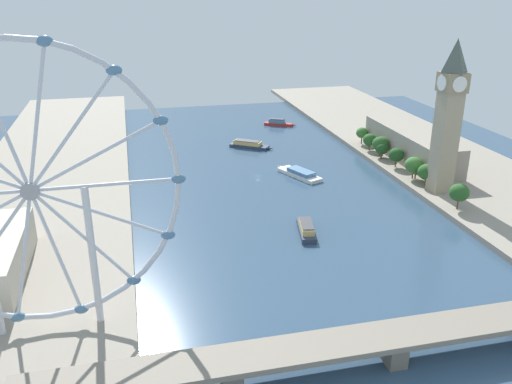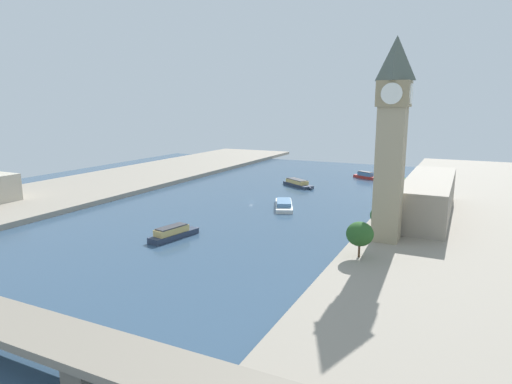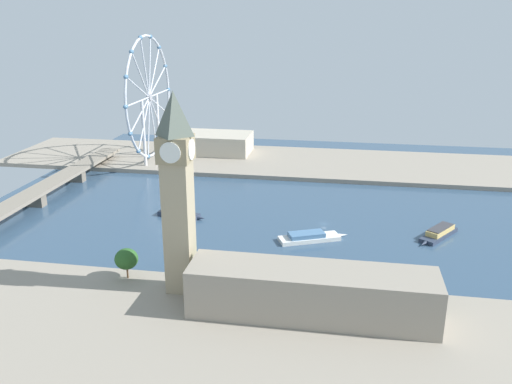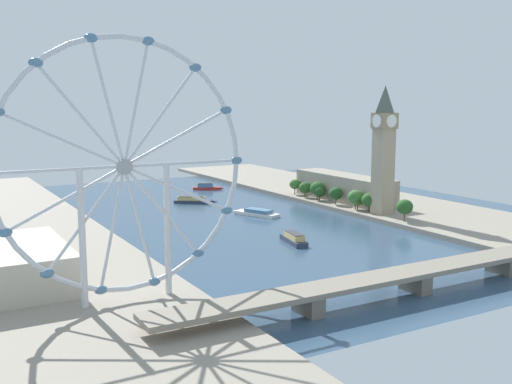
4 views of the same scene
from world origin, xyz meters
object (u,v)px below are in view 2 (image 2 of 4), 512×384
clock_tower (392,138)px  tour_boat_0 (174,233)px  parliament_block (428,196)px  tour_boat_2 (298,183)px  tour_boat_3 (366,176)px  tour_boat_1 (284,204)px

clock_tower → tour_boat_0: 101.91m
parliament_block → tour_boat_2: size_ratio=3.11×
tour_boat_0 → tour_boat_2: tour_boat_0 is taller
tour_boat_0 → tour_boat_3: tour_boat_0 is taller
tour_boat_1 → tour_boat_3: size_ratio=1.42×
tour_boat_0 → tour_boat_3: (-42.89, -201.80, -0.21)m
tour_boat_0 → tour_boat_1: bearing=-4.1°
tour_boat_1 → tour_boat_2: size_ratio=1.22×
clock_tower → tour_boat_1: size_ratio=2.25×
parliament_block → tour_boat_0: size_ratio=3.16×
tour_boat_2 → tour_boat_1: bearing=-41.3°
tour_boat_0 → tour_boat_2: (-4.94, -144.81, -0.22)m
tour_boat_0 → parliament_block: bearing=-38.4°
tour_boat_0 → tour_boat_1: (-21.46, -77.43, -0.58)m
clock_tower → parliament_block: (-11.75, -54.61, -33.25)m
clock_tower → tour_boat_2: size_ratio=2.75×
clock_tower → tour_boat_2: 148.63m
tour_boat_3 → clock_tower: bearing=-47.5°
tour_boat_2 → tour_boat_3: size_ratio=1.16×
tour_boat_0 → clock_tower: bearing=-60.1°
clock_tower → tour_boat_1: 92.86m
tour_boat_0 → tour_boat_1: 80.35m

